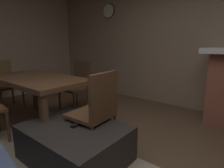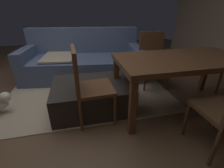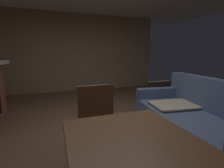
# 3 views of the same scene
# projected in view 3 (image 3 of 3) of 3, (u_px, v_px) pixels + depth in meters

# --- Properties ---
(floor) EXTENTS (8.99, 8.99, 0.00)m
(floor) POSITION_uv_depth(u_px,v_px,m) (117.00, 136.00, 2.62)
(floor) COLOR brown
(wall_left) EXTENTS (0.12, 5.73, 2.69)m
(wall_left) POSITION_uv_depth(u_px,v_px,m) (79.00, 53.00, 5.86)
(wall_left) COLOR #9E846B
(wall_left) RESTS_ON ground
(area_rug) EXTENTS (2.60, 2.00, 0.01)m
(area_rug) POSITION_uv_depth(u_px,v_px,m) (161.00, 151.00, 2.20)
(area_rug) COLOR tan
(area_rug) RESTS_ON ground
(couch) EXTENTS (2.38, 1.29, 0.93)m
(couch) POSITION_uv_depth(u_px,v_px,m) (198.00, 122.00, 2.40)
(couch) COLOR #4C5B7F
(couch) RESTS_ON ground
(ottoman_coffee_table) EXTENTS (1.05, 0.80, 0.38)m
(ottoman_coffee_table) POSITION_uv_depth(u_px,v_px,m) (121.00, 147.00, 1.98)
(ottoman_coffee_table) COLOR #2D2826
(ottoman_coffee_table) RESTS_ON ground
(tv_remote) EXTENTS (0.08, 0.17, 0.02)m
(tv_remote) POSITION_uv_depth(u_px,v_px,m) (119.00, 131.00, 1.93)
(tv_remote) COLOR black
(tv_remote) RESTS_ON ottoman_coffee_table
(dining_chair_west) EXTENTS (0.46, 0.46, 0.93)m
(dining_chair_west) POSITION_uv_depth(u_px,v_px,m) (99.00, 121.00, 1.91)
(dining_chair_west) COLOR brown
(dining_chair_west) RESTS_ON ground
(small_dog) EXTENTS (0.48, 0.22, 0.26)m
(small_dog) POSITION_uv_depth(u_px,v_px,m) (101.00, 113.00, 3.23)
(small_dog) COLOR silver
(small_dog) RESTS_ON ground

